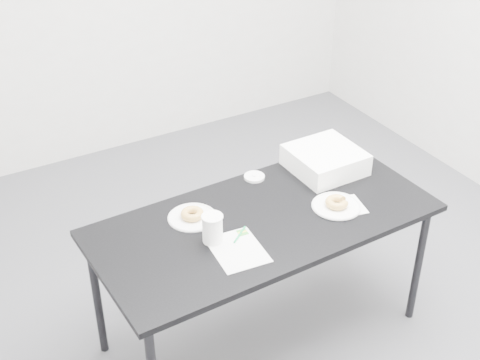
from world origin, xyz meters
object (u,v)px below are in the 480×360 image
plate_near (336,206)px  donut_far (192,214)px  pen (240,234)px  bakery_box (325,160)px  scorecard (238,250)px  coffee_cup (212,228)px  table (264,227)px  donut_near (337,202)px  plate_far (192,217)px

plate_near → donut_far: (-0.61, 0.25, 0.02)m
pen → bakery_box: (0.64, 0.26, 0.05)m
scorecard → coffee_cup: bearing=124.2°
plate_near → coffee_cup: 0.61m
table → plate_near: (0.33, -0.09, 0.06)m
scorecard → bakery_box: size_ratio=0.80×
coffee_cup → bakery_box: 0.79m
table → coffee_cup: 0.30m
pen → coffee_cup: (-0.12, 0.03, 0.06)m
scorecard → bakery_box: (0.70, 0.35, 0.05)m
table → donut_far: size_ratio=15.13×
pen → donut_far: (-0.12, 0.22, 0.02)m
donut_near → bakery_box: bakery_box is taller
donut_near → donut_far: size_ratio=1.03×
scorecard → coffee_cup: coffee_cup is taller
scorecard → donut_far: (-0.06, 0.30, 0.02)m
donut_far → bakery_box: 0.76m
pen → donut_near: (0.49, -0.03, 0.02)m
plate_far → donut_far: (0.00, 0.00, 0.02)m
bakery_box → table: bearing=-157.5°
plate_near → coffee_cup: coffee_cup is taller
donut_far → bakery_box: bearing=3.6°
table → coffee_cup: size_ratio=12.08×
pen → bakery_box: 0.69m
scorecard → plate_near: (0.55, 0.05, 0.00)m
plate_near → scorecard: bearing=-174.9°
pen → plate_far: size_ratio=0.55×
donut_near → donut_far: donut_near is taller
bakery_box → pen: bearing=-158.1°
donut_near → bakery_box: (0.15, 0.30, 0.03)m
scorecard → plate_far: bearing=106.9°
scorecard → pen: size_ratio=2.15×
donut_far → coffee_cup: 0.20m
donut_near → plate_far: 0.66m
donut_far → coffee_cup: (0.00, -0.19, 0.04)m
scorecard → plate_near: 0.55m
plate_near → coffee_cup: bearing=174.4°
bakery_box → plate_near: bearing=-117.0°
donut_near → coffee_cup: 0.61m
table → pen: bearing=-161.2°
pen → plate_near: size_ratio=0.53×
table → plate_far: plate_far is taller
scorecard → plate_near: bearing=10.3°
plate_near → plate_far: bearing=157.7°
table → pen: size_ratio=12.98×
coffee_cup → plate_near: bearing=-5.6°
pen → coffee_cup: coffee_cup is taller
donut_far → scorecard: bearing=-78.3°
donut_far → plate_far: bearing=0.0°
bakery_box → scorecard: bearing=-154.1°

